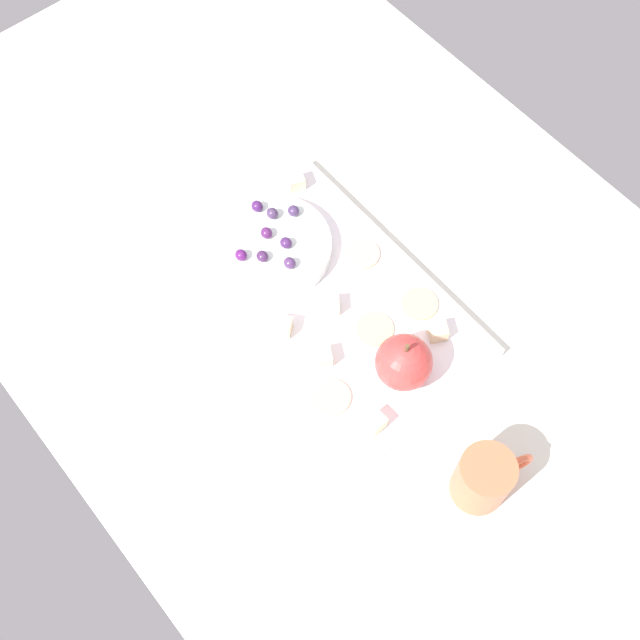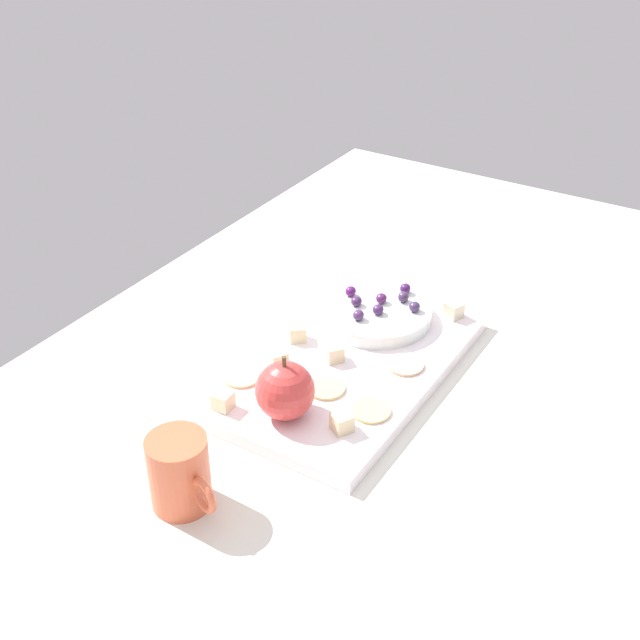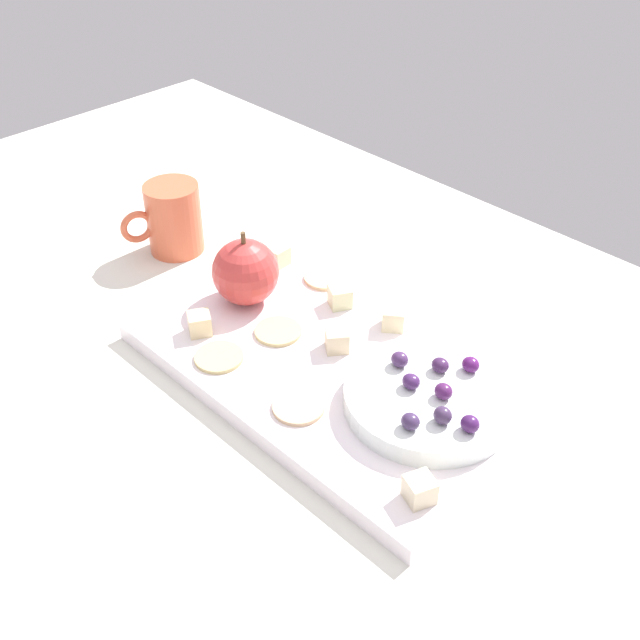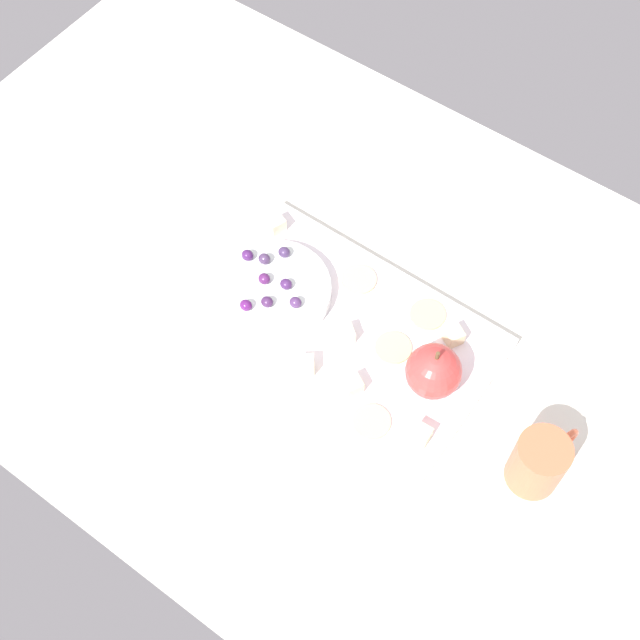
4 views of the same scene
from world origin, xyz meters
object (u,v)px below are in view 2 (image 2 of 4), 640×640
(cracker_0, at_px, (371,411))
(cracker_2, at_px, (326,388))
(cup, at_px, (180,473))
(cracker_1, at_px, (242,377))
(cheese_cube_4, at_px, (277,359))
(grape_5, at_px, (351,291))
(grape_1, at_px, (405,289))
(grape_7, at_px, (381,298))
(grape_4, at_px, (356,301))
(apple_whole, at_px, (285,391))
(cheese_cube_5, at_px, (342,422))
(cheese_cube_2, at_px, (223,401))
(grape_2, at_px, (403,297))
(cheese_cube_0, at_px, (454,310))
(grape_3, at_px, (415,307))
(cheese_cube_3, at_px, (334,353))
(platter, at_px, (338,362))
(grape_0, at_px, (358,315))
(grape_6, at_px, (378,310))
(cracker_3, at_px, (405,365))
(cheese_cube_1, at_px, (297,333))
(serving_dish, at_px, (376,313))

(cracker_0, xyz_separation_m, cracker_2, (-0.01, -0.07, 0.00))
(cup, bearing_deg, cracker_1, -161.81)
(cheese_cube_4, bearing_deg, grape_5, 177.47)
(grape_1, bearing_deg, grape_7, -21.90)
(grape_1, relative_size, grape_4, 1.00)
(apple_whole, distance_m, cheese_cube_5, 0.07)
(cheese_cube_2, height_order, grape_2, grape_2)
(cheese_cube_0, height_order, grape_2, grape_2)
(cheese_cube_2, distance_m, grape_3, 0.30)
(cracker_2, distance_m, grape_5, 0.20)
(cheese_cube_3, xyz_separation_m, cracker_0, (0.07, 0.09, -0.01))
(platter, height_order, grape_5, grape_5)
(grape_0, height_order, grape_6, same)
(cup, bearing_deg, platter, 177.09)
(grape_4, bearing_deg, cracker_3, 58.22)
(apple_whole, distance_m, cracker_3, 0.18)
(grape_4, bearing_deg, cracker_2, 17.19)
(cheese_cube_1, height_order, cheese_cube_3, same)
(cracker_1, distance_m, cup, 0.20)
(cracker_1, relative_size, cup, 0.50)
(grape_5, bearing_deg, grape_2, 108.88)
(cheese_cube_4, bearing_deg, cracker_0, 82.34)
(grape_1, height_order, grape_4, grape_1)
(cracker_0, bearing_deg, grape_7, -154.87)
(cheese_cube_5, height_order, cracker_3, cheese_cube_5)
(cheese_cube_3, bearing_deg, cheese_cube_5, 34.76)
(grape_4, xyz_separation_m, cup, (0.39, 0.01, -0.00))
(grape_3, bearing_deg, cup, -8.55)
(platter, xyz_separation_m, grape_2, (-0.14, 0.02, 0.04))
(cracker_0, bearing_deg, cup, -26.15)
(cheese_cube_1, bearing_deg, cracker_1, -6.25)
(platter, relative_size, grape_0, 23.52)
(cheese_cube_2, distance_m, grape_1, 0.33)
(grape_0, height_order, grape_2, grape_2)
(cheese_cube_4, distance_m, grape_6, 0.16)
(serving_dish, distance_m, grape_0, 0.04)
(platter, xyz_separation_m, grape_4, (-0.09, -0.03, 0.04))
(serving_dish, height_order, grape_7, grape_7)
(cup, bearing_deg, grape_6, 176.44)
(cheese_cube_1, height_order, cracker_1, cheese_cube_1)
(cheese_cube_1, distance_m, grape_4, 0.10)
(cracker_2, xyz_separation_m, grape_6, (-0.16, -0.01, 0.02))
(cracker_3, distance_m, grape_3, 0.11)
(cheese_cube_3, xyz_separation_m, cracker_3, (-0.04, 0.08, -0.01))
(cheese_cube_4, height_order, cracker_2, cheese_cube_4)
(cheese_cube_1, xyz_separation_m, cup, (0.30, 0.05, 0.01))
(cracker_3, bearing_deg, cheese_cube_1, -82.20)
(cheese_cube_1, height_order, grape_0, grape_0)
(grape_3, xyz_separation_m, grape_4, (0.03, -0.07, -0.00))
(grape_6, bearing_deg, cracker_3, 49.14)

